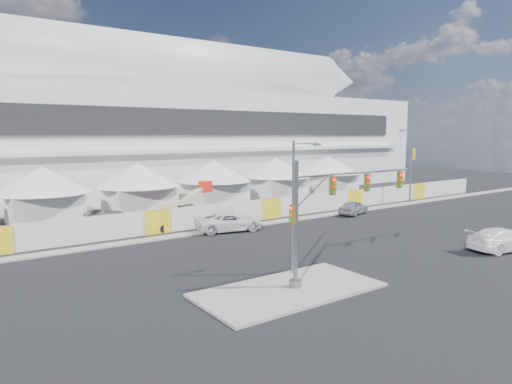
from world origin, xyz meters
TOP-DOWN VIEW (x-y plane):
  - ground at (0.00, 0.00)m, footprint 160.00×160.00m
  - median_island at (-6.00, -3.00)m, footprint 10.00×5.00m
  - far_curb at (20.00, 12.50)m, footprint 80.00×1.20m
  - stadium at (8.71, 41.50)m, footprint 80.00×24.80m
  - tent_row at (0.50, 24.00)m, footprint 53.40×8.40m
  - hoarding_fence at (6.00, 14.50)m, footprint 70.00×0.25m
  - scaffold_tower at (46.00, 36.00)m, footprint 4.40×4.40m
  - sedan_silver at (14.37, 11.24)m, footprint 3.00×4.67m
  - pickup_curb at (-0.48, 11.82)m, footprint 3.88×6.32m
  - pickup_near at (12.09, -5.31)m, footprint 3.67×6.05m
  - lot_car_a at (18.01, 17.66)m, footprint 2.23×4.43m
  - lot_car_c at (-8.06, 18.73)m, footprint 4.37×5.68m
  - traffic_mast at (-3.43, -2.98)m, footprint 9.58×0.66m
  - streetlight_median at (-3.80, -0.88)m, footprint 2.17×0.22m
  - streetlight_curb at (25.34, 12.50)m, footprint 2.67×0.60m
  - boom_lift at (-3.90, 15.73)m, footprint 7.82×2.84m

SIDE VIEW (x-z plane):
  - ground at x=0.00m, z-range 0.00..0.00m
  - far_curb at x=20.00m, z-range 0.00..0.12m
  - median_island at x=-6.00m, z-range 0.00..0.15m
  - lot_car_a at x=18.01m, z-range 0.00..1.39m
  - sedan_silver at x=14.37m, z-range 0.00..1.48m
  - lot_car_c at x=-8.06m, z-range 0.00..1.53m
  - pickup_curb at x=-0.48m, z-range 0.00..1.63m
  - pickup_near at x=12.09m, z-range 0.00..1.64m
  - hoarding_fence at x=6.00m, z-range 0.00..2.00m
  - boom_lift at x=-3.90m, z-range -0.89..2.95m
  - tent_row at x=0.50m, z-range 0.45..5.85m
  - traffic_mast at x=-3.43m, z-range 0.58..7.41m
  - streetlight_median at x=-3.80m, z-range 0.73..8.56m
  - streetlight_curb at x=25.34m, z-range 0.72..9.74m
  - scaffold_tower at x=46.00m, z-range 0.00..12.00m
  - stadium at x=8.71m, z-range -1.54..20.44m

